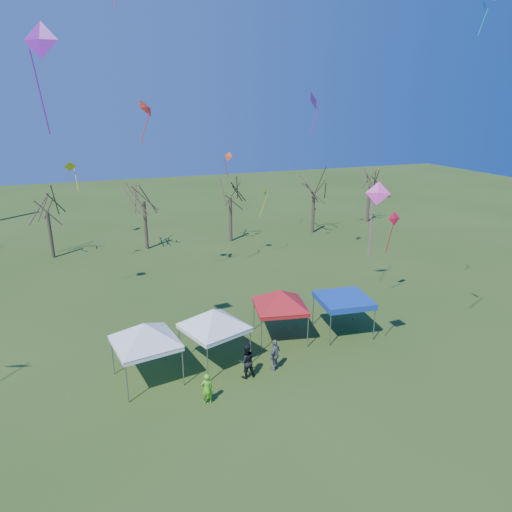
{
  "coord_description": "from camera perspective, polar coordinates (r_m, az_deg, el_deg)",
  "views": [
    {
      "loc": [
        -7.36,
        -18.83,
        13.23
      ],
      "look_at": [
        0.86,
        3.0,
        5.49
      ],
      "focal_mm": 32.0,
      "sensor_mm": 36.0,
      "label": 1
    }
  ],
  "objects": [
    {
      "name": "tent_white_mid",
      "position": [
        24.07,
        -5.32,
        -7.08
      ],
      "size": [
        3.89,
        3.89,
        3.62
      ],
      "rotation": [
        0.0,
        0.0,
        0.33
      ],
      "color": "gray",
      "rests_on": "ground"
    },
    {
      "name": "kite_25",
      "position": [
        21.38,
        7.28,
        18.64
      ],
      "size": [
        0.48,
        0.88,
        1.88
      ],
      "rotation": [
        0.0,
        0.0,
        1.41
      ],
      "color": "purple",
      "rests_on": "ground"
    },
    {
      "name": "kite_19",
      "position": [
        37.69,
        -3.51,
        12.25
      ],
      "size": [
        0.71,
        0.79,
        2.08
      ],
      "rotation": [
        0.0,
        0.0,
        5.32
      ],
      "color": "#E84715",
      "rests_on": "ground"
    },
    {
      "name": "person_green",
      "position": [
        22.05,
        -6.15,
        -16.17
      ],
      "size": [
        0.58,
        0.4,
        1.54
      ],
      "primitive_type": "imported",
      "rotation": [
        0.0,
        0.0,
        3.09
      ],
      "color": "#62D421",
      "rests_on": "ground"
    },
    {
      "name": "tent_red",
      "position": [
        26.46,
        3.06,
        -4.68
      ],
      "size": [
        3.98,
        3.98,
        3.57
      ],
      "rotation": [
        0.0,
        0.0,
        -0.19
      ],
      "color": "gray",
      "rests_on": "ground"
    },
    {
      "name": "person_grey",
      "position": [
        24.31,
        2.37,
        -12.23
      ],
      "size": [
        1.05,
        0.98,
        1.73
      ],
      "primitive_type": "imported",
      "rotation": [
        0.0,
        0.0,
        3.85
      ],
      "color": "slate",
      "rests_on": "ground"
    },
    {
      "name": "tree_4",
      "position": [
        49.01,
        7.34,
        9.79
      ],
      "size": [
        3.58,
        3.58,
        7.89
      ],
      "color": "#3D2D21",
      "rests_on": "ground"
    },
    {
      "name": "kite_8",
      "position": [
        20.78,
        -25.41,
        23.14
      ],
      "size": [
        1.43,
        0.99,
        4.19
      ],
      "rotation": [
        0.0,
        0.0,
        5.81
      ],
      "color": "purple",
      "rests_on": "ground"
    },
    {
      "name": "kite_9",
      "position": [
        28.56,
        26.68,
        26.08
      ],
      "size": [
        0.63,
        0.69,
        1.72
      ],
      "rotation": [
        0.0,
        0.0,
        0.88
      ],
      "color": "#0C90B6",
      "rests_on": "ground"
    },
    {
      "name": "tree_3",
      "position": [
        45.48,
        -3.28,
        9.27
      ],
      "size": [
        3.59,
        3.59,
        7.91
      ],
      "color": "#3D2D21",
      "rests_on": "ground"
    },
    {
      "name": "kite_22",
      "position": [
        40.49,
        1.15,
        7.89
      ],
      "size": [
        0.89,
        0.88,
        2.58
      ],
      "rotation": [
        0.0,
        0.0,
        0.77
      ],
      "color": "#CEE117",
      "rests_on": "ground"
    },
    {
      "name": "kite_13",
      "position": [
        39.23,
        -22.2,
        10.29
      ],
      "size": [
        1.02,
        0.76,
        2.38
      ],
      "rotation": [
        0.0,
        0.0,
        3.29
      ],
      "color": "yellow",
      "rests_on": "ground"
    },
    {
      "name": "tree_2",
      "position": [
        44.04,
        -14.03,
        8.75
      ],
      "size": [
        3.71,
        3.71,
        8.18
      ],
      "color": "#3D2D21",
      "rests_on": "ground"
    },
    {
      "name": "kite_11",
      "position": [
        32.59,
        -13.59,
        17.56
      ],
      "size": [
        1.49,
        1.6,
        2.96
      ],
      "rotation": [
        0.0,
        0.0,
        0.94
      ],
      "color": "red",
      "rests_on": "ground"
    },
    {
      "name": "tent_white_west",
      "position": [
        23.1,
        -13.81,
        -8.63
      ],
      "size": [
        4.1,
        4.1,
        3.66
      ],
      "rotation": [
        0.0,
        0.0,
        0.16
      ],
      "color": "gray",
      "rests_on": "ground"
    },
    {
      "name": "kite_17",
      "position": [
        32.03,
        16.9,
        4.38
      ],
      "size": [
        0.95,
        0.57,
        2.94
      ],
      "rotation": [
        0.0,
        0.0,
        0.04
      ],
      "color": "red",
      "rests_on": "ground"
    },
    {
      "name": "person_dark",
      "position": [
        23.67,
        -1.23,
        -12.96
      ],
      "size": [
        0.91,
        0.71,
        1.86
      ],
      "primitive_type": "imported",
      "rotation": [
        0.0,
        0.0,
        3.15
      ],
      "color": "black",
      "rests_on": "ground"
    },
    {
      "name": "tent_blue",
      "position": [
        27.89,
        10.91,
        -5.45
      ],
      "size": [
        3.28,
        3.28,
        2.32
      ],
      "rotation": [
        0.0,
        0.0,
        -0.12
      ],
      "color": "gray",
      "rests_on": "ground"
    },
    {
      "name": "ground",
      "position": [
        24.16,
        0.63,
        -14.85
      ],
      "size": [
        140.0,
        140.0,
        0.0
      ],
      "primitive_type": "plane",
      "color": "#314C18",
      "rests_on": "ground"
    },
    {
      "name": "kite_5",
      "position": [
        21.3,
        14.95,
        7.44
      ],
      "size": [
        1.21,
        1.12,
        3.61
      ],
      "rotation": [
        0.0,
        0.0,
        5.61
      ],
      "color": "#E332AB",
      "rests_on": "ground"
    },
    {
      "name": "tree_1",
      "position": [
        44.24,
        -24.93,
        6.97
      ],
      "size": [
        3.42,
        3.42,
        7.54
      ],
      "color": "#3D2D21",
      "rests_on": "ground"
    },
    {
      "name": "tree_5",
      "position": [
        55.11,
        14.15,
        9.98
      ],
      "size": [
        3.39,
        3.39,
        7.46
      ],
      "color": "#3D2D21",
      "rests_on": "ground"
    }
  ]
}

